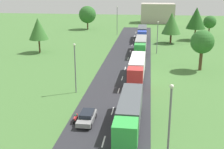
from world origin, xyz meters
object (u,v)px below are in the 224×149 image
(lamppost_third, at_px, (157,36))
(tree_oak, at_px, (38,29))
(car_second, at_px, (87,117))
(tree_pine, at_px, (196,18))
(lamppost_lead, at_px, (169,128))
(distant_building, at_px, (158,13))
(lamppost_second, at_px, (75,66))
(truck_second, at_px, (137,68))
(lamppost_fourth, at_px, (117,19))
(truck_fourth, at_px, (142,33))
(motorcycle_courier, at_px, (76,118))
(tree_elm, at_px, (202,42))
(tree_ash, at_px, (210,22))
(tree_lime, at_px, (172,23))
(tree_maple, at_px, (87,15))
(truck_third, at_px, (141,45))
(truck_lead, at_px, (129,113))

(lamppost_third, xyz_separation_m, tree_oak, (-28.04, -2.10, 1.42))
(car_second, relative_size, tree_pine, 0.45)
(lamppost_lead, bearing_deg, car_second, 133.12)
(car_second, xyz_separation_m, distant_building, (10.39, 95.05, 3.14))
(lamppost_second, xyz_separation_m, tree_oak, (-15.19, 25.74, 1.41))
(truck_second, xyz_separation_m, lamppost_second, (-9.01, -7.68, 2.18))
(truck_second, xyz_separation_m, lamppost_fourth, (-8.40, 45.82, 2.85))
(truck_fourth, bearing_deg, tree_oak, -142.19)
(motorcycle_courier, relative_size, tree_oak, 0.23)
(motorcycle_courier, xyz_separation_m, lamppost_second, (-2.36, 9.96, 3.77))
(truck_second, relative_size, tree_oak, 1.55)
(tree_elm, distance_m, tree_ash, 38.74)
(tree_lime, bearing_deg, lamppost_lead, -93.86)
(truck_second, bearing_deg, tree_maple, 109.78)
(truck_second, height_order, tree_elm, tree_elm)
(truck_third, xyz_separation_m, lamppost_third, (3.81, 0.34, 2.23))
(tree_oak, height_order, tree_lime, tree_lime)
(truck_fourth, distance_m, lamppost_second, 45.38)
(car_second, distance_m, tree_pine, 60.72)
(tree_ash, distance_m, tree_lime, 16.99)
(truck_fourth, height_order, tree_lime, tree_lime)
(tree_pine, bearing_deg, truck_fourth, -171.20)
(truck_fourth, xyz_separation_m, tree_oak, (-24.11, -18.71, 3.51))
(tree_lime, bearing_deg, lamppost_third, -106.88)
(motorcycle_courier, height_order, tree_elm, tree_elm)
(lamppost_third, xyz_separation_m, tree_lime, (4.05, 13.34, 1.22))
(car_second, height_order, lamppost_lead, lamppost_lead)
(car_second, height_order, tree_pine, tree_pine)
(lamppost_second, relative_size, tree_maple, 0.93)
(truck_third, relative_size, tree_lime, 1.51)
(lamppost_fourth, bearing_deg, truck_fourth, -47.46)
(lamppost_fourth, xyz_separation_m, tree_oak, (-15.81, -27.75, 0.74))
(lamppost_fourth, xyz_separation_m, tree_lime, (16.28, -12.31, 0.54))
(truck_lead, height_order, tree_ash, tree_ash)
(tree_ash, xyz_separation_m, tree_lime, (-12.34, -11.63, 0.96))
(car_second, height_order, tree_ash, tree_ash)
(tree_lime, height_order, distant_building, tree_lime)
(tree_ash, relative_size, tree_lime, 0.77)
(lamppost_third, relative_size, tree_pine, 0.81)
(motorcycle_courier, bearing_deg, lamppost_fourth, 91.57)
(lamppost_lead, relative_size, distant_building, 0.64)
(lamppost_lead, distance_m, lamppost_second, 23.48)
(tree_oak, height_order, tree_maple, tree_oak)
(tree_oak, height_order, distant_building, tree_oak)
(truck_second, xyz_separation_m, distant_building, (5.16, 77.30, 1.79))
(tree_pine, xyz_separation_m, distant_building, (-10.06, 38.16, -2.49))
(lamppost_third, xyz_separation_m, tree_ash, (16.39, 24.97, 0.26))
(motorcycle_courier, height_order, lamppost_third, lamppost_third)
(truck_lead, height_order, lamppost_second, lamppost_second)
(truck_fourth, relative_size, lamppost_fourth, 1.39)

